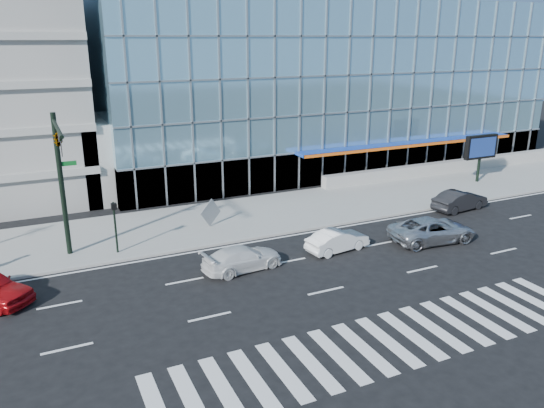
{
  "coord_description": "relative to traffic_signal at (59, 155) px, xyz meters",
  "views": [
    {
      "loc": [
        -12.36,
        -24.23,
        11.93
      ],
      "look_at": [
        0.33,
        3.0,
        2.44
      ],
      "focal_mm": 35.0,
      "sensor_mm": 36.0,
      "label": 1
    }
  ],
  "objects": [
    {
      "name": "marquee_sign",
      "position": [
        33.0,
        3.42,
        -3.1
      ],
      "size": [
        3.2,
        0.43,
        4.0
      ],
      "color": "black",
      "rests_on": "sidewalk"
    },
    {
      "name": "ground",
      "position": [
        11.0,
        -4.57,
        -6.16
      ],
      "size": [
        160.0,
        160.0,
        0.0
      ],
      "primitive_type": "plane",
      "color": "black",
      "rests_on": "ground"
    },
    {
      "name": "ped_signal_post",
      "position": [
        2.5,
        0.37,
        -4.02
      ],
      "size": [
        0.3,
        0.33,
        3.0
      ],
      "color": "black",
      "rests_on": "sidewalk"
    },
    {
      "name": "ramp_block",
      "position": [
        5.0,
        13.43,
        -3.16
      ],
      "size": [
        6.0,
        8.0,
        6.0
      ],
      "primitive_type": "cube",
      "color": "gray",
      "rests_on": "ground"
    },
    {
      "name": "white_suv",
      "position": [
        8.23,
        -4.48,
        -5.52
      ],
      "size": [
        4.66,
        2.39,
        1.29
      ],
      "primitive_type": "imported",
      "rotation": [
        0.0,
        0.0,
        1.7
      ],
      "color": "silver",
      "rests_on": "ground"
    },
    {
      "name": "retaining_wall",
      "position": [
        35.0,
        7.03,
        -5.51
      ],
      "size": [
        30.0,
        0.8,
        1.0
      ],
      "primitive_type": "cube",
      "color": "gray",
      "rests_on": "sidewalk"
    },
    {
      "name": "traffic_signal",
      "position": [
        0.0,
        0.0,
        0.0
      ],
      "size": [
        1.14,
        5.74,
        8.0
      ],
      "color": "black",
      "rests_on": "sidewalk"
    },
    {
      "name": "theatre_building",
      "position": [
        25.0,
        21.43,
        1.34
      ],
      "size": [
        42.0,
        26.0,
        15.0
      ],
      "primitive_type": "cube",
      "color": "#7BB2CD",
      "rests_on": "ground"
    },
    {
      "name": "dark_sedan",
      "position": [
        26.23,
        -1.57,
        -5.44
      ],
      "size": [
        4.53,
        2.04,
        1.44
      ],
      "primitive_type": "imported",
      "rotation": [
        0.0,
        0.0,
        1.69
      ],
      "color": "black",
      "rests_on": "ground"
    },
    {
      "name": "white_sedan",
      "position": [
        14.23,
        -4.38,
        -5.53
      ],
      "size": [
        4.03,
        1.87,
        1.28
      ],
      "primitive_type": "imported",
      "rotation": [
        0.0,
        0.0,
        1.71
      ],
      "color": "white",
      "rests_on": "ground"
    },
    {
      "name": "sidewalk",
      "position": [
        11.0,
        3.43,
        -6.09
      ],
      "size": [
        120.0,
        8.0,
        0.15
      ],
      "primitive_type": "cube",
      "color": "gray",
      "rests_on": "ground"
    },
    {
      "name": "silver_suv",
      "position": [
        20.23,
        -5.57,
        -5.42
      ],
      "size": [
        5.58,
        2.97,
        1.49
      ],
      "primitive_type": "imported",
      "rotation": [
        0.0,
        0.0,
        1.48
      ],
      "color": "silver",
      "rests_on": "ground"
    },
    {
      "name": "tilted_panel",
      "position": [
        8.79,
        2.42,
        -5.11
      ],
      "size": [
        1.66,
        0.85,
        1.82
      ],
      "primitive_type": "cube",
      "rotation": [
        0.0,
        0.94,
        0.46
      ],
      "color": "gray",
      "rests_on": "sidewalk"
    }
  ]
}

